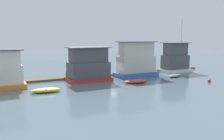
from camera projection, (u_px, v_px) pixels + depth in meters
name	position (u px, v px, depth m)	size (l,w,h in m)	color
ground_plane	(109.00, 78.00, 34.37)	(200.00, 200.00, 0.00)	slate
dock_walkway	(102.00, 75.00, 36.67)	(42.40, 2.19, 0.30)	brown
houseboat_orange	(3.00, 71.00, 26.83)	(5.09, 3.78, 4.81)	orange
houseboat_red	(89.00, 65.00, 32.13)	(6.39, 3.76, 4.93)	red
houseboat_blue	(136.00, 61.00, 35.80)	(7.11, 3.23, 5.72)	#3866B7
houseboat_white	(175.00, 59.00, 41.27)	(5.69, 3.42, 9.90)	white
dinghy_yellow	(46.00, 90.00, 24.89)	(3.55, 1.79, 0.52)	yellow
dinghy_red	(136.00, 81.00, 30.28)	(3.60, 2.06, 0.50)	red
dinghy_grey	(175.00, 76.00, 35.13)	(2.92, 1.67, 0.51)	gray
mooring_post_far_right	(1.00, 78.00, 28.25)	(0.30, 0.30, 2.08)	brown
mooring_post_near_right	(150.00, 70.00, 39.72)	(0.32, 0.32, 1.22)	brown
mooring_post_far_left	(66.00, 76.00, 32.40)	(0.25, 0.25, 1.32)	#846B4C
buoy_red	(209.00, 81.00, 30.71)	(0.48, 0.48, 0.48)	red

